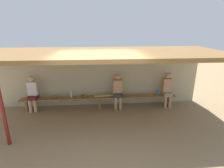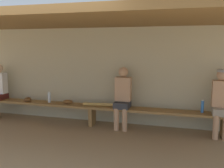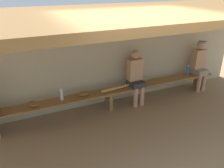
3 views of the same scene
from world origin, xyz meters
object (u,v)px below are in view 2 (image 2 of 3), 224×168
object	(u,v)px
player_shirtless_tan	(221,100)
baseball_glove_dark_brown	(68,102)
player_with_sunglasses	(123,95)
baseball_bat	(100,105)
water_bottle_clear	(49,97)
baseball_glove_tan	(28,99)
bench	(92,109)
water_bottle_orange	(202,106)

from	to	relation	value
player_shirtless_tan	baseball_glove_dark_brown	distance (m)	3.29
player_shirtless_tan	player_with_sunglasses	size ratio (longest dim) A/B	1.01
player_shirtless_tan	baseball_bat	world-z (taller)	player_shirtless_tan
water_bottle_clear	baseball_glove_tan	xyz separation A→B (m)	(-0.58, -0.02, -0.08)
player_shirtless_tan	baseball_glove_dark_brown	size ratio (longest dim) A/B	5.60
bench	player_with_sunglasses	world-z (taller)	player_with_sunglasses
player_with_sunglasses	water_bottle_orange	distance (m)	1.65
bench	baseball_glove_tan	distance (m)	1.67
water_bottle_clear	baseball_glove_tan	world-z (taller)	water_bottle_clear
baseball_glove_dark_brown	player_with_sunglasses	bearing A→B (deg)	6.55
player_with_sunglasses	water_bottle_clear	xyz separation A→B (m)	(-1.79, 0.01, -0.14)
player_with_sunglasses	baseball_glove_dark_brown	world-z (taller)	player_with_sunglasses
player_shirtless_tan	player_with_sunglasses	world-z (taller)	player_shirtless_tan
baseball_bat	player_shirtless_tan	bearing A→B (deg)	-5.35
water_bottle_orange	baseball_glove_dark_brown	bearing A→B (deg)	-179.49
water_bottle_clear	player_shirtless_tan	bearing A→B (deg)	-0.16
water_bottle_orange	bench	bearing A→B (deg)	-178.97
baseball_glove_tan	water_bottle_orange	bearing A→B (deg)	-119.48
bench	player_shirtless_tan	distance (m)	2.71
baseball_glove_tan	baseball_bat	world-z (taller)	baseball_glove_tan
player_with_sunglasses	baseball_glove_tan	world-z (taller)	player_with_sunglasses
bench	water_bottle_orange	size ratio (longest dim) A/B	22.84
player_shirtless_tan	water_bottle_clear	distance (m)	3.77
water_bottle_clear	baseball_bat	xyz separation A→B (m)	(1.26, -0.01, -0.09)
player_with_sunglasses	baseball_glove_tan	xyz separation A→B (m)	(-2.37, -0.00, -0.22)
water_bottle_orange	baseball_glove_tan	distance (m)	4.01
baseball_glove_tan	player_with_sunglasses	bearing A→B (deg)	-119.99
baseball_glove_dark_brown	water_bottle_clear	bearing A→B (deg)	-172.68
player_shirtless_tan	baseball_glove_tan	xyz separation A→B (m)	(-4.35, -0.01, -0.24)
player_with_sunglasses	bench	bearing A→B (deg)	-179.75
baseball_glove_tan	bench	bearing A→B (deg)	-120.05
baseball_glove_dark_brown	player_shirtless_tan	bearing A→B (deg)	6.90
bench	baseball_glove_tan	xyz separation A→B (m)	(-1.66, -0.00, 0.12)
player_shirtless_tan	water_bottle_orange	size ratio (longest dim) A/B	5.12
player_shirtless_tan	water_bottle_clear	bearing A→B (deg)	179.84
player_with_sunglasses	water_bottle_orange	world-z (taller)	player_with_sunglasses
player_shirtless_tan	bench	bearing A→B (deg)	-179.92
water_bottle_orange	baseball_glove_tan	size ratio (longest dim) A/B	1.09
water_bottle_orange	baseball_glove_dark_brown	xyz separation A→B (m)	(-2.95, -0.03, -0.08)
bench	baseball_glove_dark_brown	world-z (taller)	baseball_glove_dark_brown
water_bottle_clear	water_bottle_orange	bearing A→B (deg)	0.46
bench	water_bottle_orange	bearing A→B (deg)	1.03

